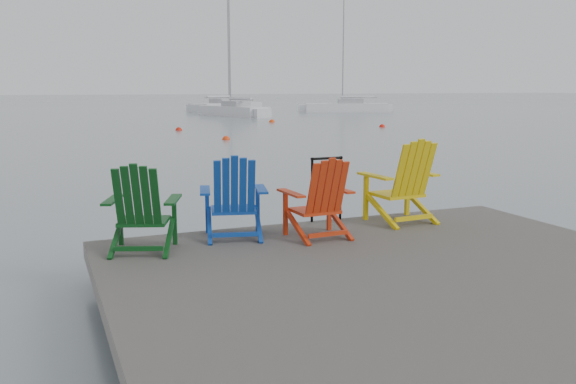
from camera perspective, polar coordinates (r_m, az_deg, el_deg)
name	(u,v)px	position (r m, az deg, el deg)	size (l,w,h in m)	color
ground	(407,317)	(6.56, 11.05, -11.39)	(400.00, 400.00, 0.00)	slate
dock	(408,285)	(6.44, 11.15, -8.50)	(6.00, 5.00, 1.40)	#292724
handrail	(326,182)	(8.48, 3.62, 0.89)	(0.48, 0.04, 0.90)	black
chair_green	(141,208)	(7.04, -13.59, -1.45)	(0.97, 0.93, 1.02)	#0B3E14
chair_blue	(234,197)	(7.50, -5.10, -0.47)	(0.95, 0.90, 1.03)	#0E3A97
chair_red	(320,198)	(7.49, 2.98, -0.58)	(0.82, 0.76, 1.00)	#B72A0D
chair_yellow	(404,181)	(8.50, 10.76, 1.00)	(0.96, 0.89, 1.14)	gold
sailboat_near	(233,112)	(51.15, -5.13, 7.51)	(4.07, 7.96, 10.74)	silver
sailboat_mid	(226,107)	(62.90, -5.80, 7.91)	(8.73, 7.15, 12.40)	silver
sailboat_far	(347,108)	(60.32, 5.52, 7.84)	(8.13, 4.79, 11.00)	white
buoy_a	(226,140)	(27.87, -5.81, 4.89)	(0.35, 0.35, 0.35)	#ED3A0D
buoy_b	(179,130)	(34.25, -10.19, 5.69)	(0.37, 0.37, 0.37)	red
buoy_c	(382,127)	(37.01, 8.80, 6.03)	(0.36, 0.36, 0.36)	red
buoy_d	(272,122)	(41.65, -1.52, 6.54)	(0.40, 0.40, 0.40)	#EE420E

